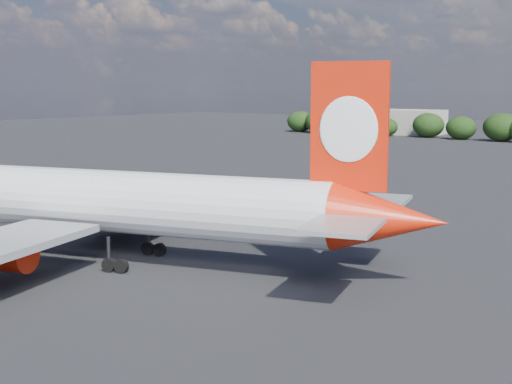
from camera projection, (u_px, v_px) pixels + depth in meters
The scene contains 4 objects.
ground at pixel (368, 198), 100.10m from camera, with size 500.00×500.00×0.00m, color black.
qantas_airliner at pixel (125, 204), 62.69m from camera, with size 52.73×50.53×17.44m.
terminal_building at pixel (380, 121), 242.69m from camera, with size 42.00×16.00×8.00m.
highway_sign at pixel (504, 131), 202.39m from camera, with size 6.00×0.30×4.50m.
Camera 1 is at (46.30, -28.80, 15.50)m, focal length 50.00 mm.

